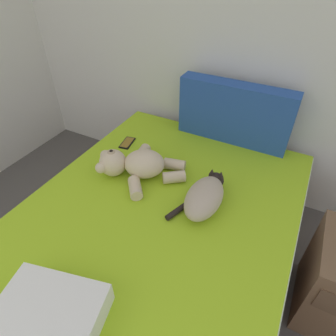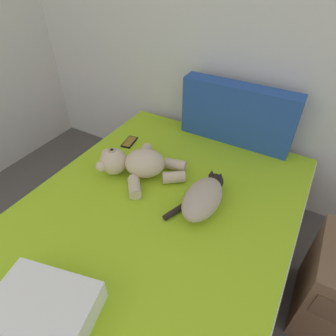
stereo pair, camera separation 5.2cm
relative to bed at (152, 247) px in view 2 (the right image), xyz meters
name	(u,v)px [view 2 (the right image)]	position (x,y,z in m)	size (l,w,h in m)	color
wall_back	(276,37)	(0.25, 1.13, 0.97)	(4.24, 0.06, 2.49)	silver
bed	(152,247)	(0.00, 0.00, 0.00)	(1.50, 2.06, 0.55)	brown
patterned_cushion	(237,115)	(0.14, 0.94, 0.49)	(0.80, 0.14, 0.43)	#264C99
cat	(204,197)	(0.22, 0.22, 0.35)	(0.25, 0.42, 0.15)	tan
teddy_bear	(136,164)	(-0.27, 0.27, 0.36)	(0.57, 0.47, 0.18)	beige
cell_phone	(129,142)	(-0.52, 0.53, 0.28)	(0.10, 0.16, 0.01)	black
throw_pillow	(44,308)	(-0.08, -0.64, 0.33)	(0.40, 0.28, 0.11)	white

